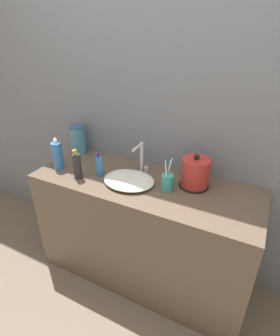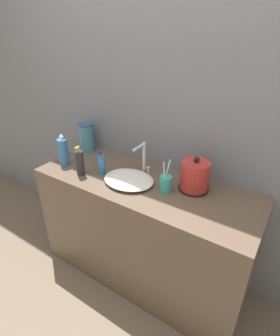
{
  "view_description": "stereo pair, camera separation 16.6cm",
  "coord_description": "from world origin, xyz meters",
  "px_view_note": "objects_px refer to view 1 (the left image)",
  "views": [
    {
      "loc": [
        0.64,
        -1.03,
        1.69
      ],
      "look_at": [
        -0.02,
        0.28,
        0.92
      ],
      "focal_mm": 28.0,
      "sensor_mm": 36.0,
      "label": 1
    },
    {
      "loc": [
        0.78,
        -0.95,
        1.69
      ],
      "look_at": [
        -0.02,
        0.28,
        0.92
      ],
      "focal_mm": 28.0,
      "sensor_mm": 36.0,
      "label": 2
    }
  ],
  "objects_px": {
    "shampoo_bottle": "(77,166)",
    "water_pitcher": "(78,140)",
    "toothbrush_cup": "(167,182)",
    "faucet": "(141,156)",
    "lotion_bottle": "(99,166)",
    "mouthwash_bottle": "(58,155)",
    "electric_kettle": "(195,174)"
  },
  "relations": [
    {
      "from": "shampoo_bottle",
      "to": "faucet",
      "type": "bearing_deg",
      "value": 37.82
    },
    {
      "from": "faucet",
      "to": "mouthwash_bottle",
      "type": "relative_size",
      "value": 0.89
    },
    {
      "from": "electric_kettle",
      "to": "water_pitcher",
      "type": "height_order",
      "value": "water_pitcher"
    },
    {
      "from": "toothbrush_cup",
      "to": "lotion_bottle",
      "type": "bearing_deg",
      "value": -174.91
    },
    {
      "from": "faucet",
      "to": "mouthwash_bottle",
      "type": "xyz_separation_m",
      "value": [
        -0.55,
        -0.22,
        -0.02
      ]
    },
    {
      "from": "faucet",
      "to": "lotion_bottle",
      "type": "bearing_deg",
      "value": -142.79
    },
    {
      "from": "toothbrush_cup",
      "to": "mouthwash_bottle",
      "type": "relative_size",
      "value": 0.89
    },
    {
      "from": "lotion_bottle",
      "to": "water_pitcher",
      "type": "xyz_separation_m",
      "value": [
        -0.36,
        0.23,
        0.04
      ]
    },
    {
      "from": "shampoo_bottle",
      "to": "water_pitcher",
      "type": "relative_size",
      "value": 0.91
    },
    {
      "from": "toothbrush_cup",
      "to": "shampoo_bottle",
      "type": "height_order",
      "value": "toothbrush_cup"
    },
    {
      "from": "electric_kettle",
      "to": "mouthwash_bottle",
      "type": "relative_size",
      "value": 0.93
    },
    {
      "from": "faucet",
      "to": "electric_kettle",
      "type": "distance_m",
      "value": 0.38
    },
    {
      "from": "faucet",
      "to": "toothbrush_cup",
      "type": "relative_size",
      "value": 1.01
    },
    {
      "from": "lotion_bottle",
      "to": "toothbrush_cup",
      "type": "bearing_deg",
      "value": 5.09
    },
    {
      "from": "mouthwash_bottle",
      "to": "shampoo_bottle",
      "type": "bearing_deg",
      "value": -12.69
    },
    {
      "from": "electric_kettle",
      "to": "mouthwash_bottle",
      "type": "xyz_separation_m",
      "value": [
        -0.93,
        -0.2,
        0.01
      ]
    },
    {
      "from": "shampoo_bottle",
      "to": "water_pitcher",
      "type": "distance_m",
      "value": 0.41
    },
    {
      "from": "lotion_bottle",
      "to": "faucet",
      "type": "bearing_deg",
      "value": 37.21
    },
    {
      "from": "faucet",
      "to": "water_pitcher",
      "type": "xyz_separation_m",
      "value": [
        -0.58,
        0.06,
        -0.01
      ]
    },
    {
      "from": "lotion_bottle",
      "to": "water_pitcher",
      "type": "height_order",
      "value": "water_pitcher"
    },
    {
      "from": "electric_kettle",
      "to": "faucet",
      "type": "bearing_deg",
      "value": 177.36
    },
    {
      "from": "faucet",
      "to": "electric_kettle",
      "type": "relative_size",
      "value": 0.96
    },
    {
      "from": "electric_kettle",
      "to": "lotion_bottle",
      "type": "height_order",
      "value": "electric_kettle"
    },
    {
      "from": "lotion_bottle",
      "to": "mouthwash_bottle",
      "type": "bearing_deg",
      "value": -172.4
    },
    {
      "from": "faucet",
      "to": "shampoo_bottle",
      "type": "xyz_separation_m",
      "value": [
        -0.34,
        -0.26,
        -0.03
      ]
    },
    {
      "from": "lotion_bottle",
      "to": "water_pitcher",
      "type": "relative_size",
      "value": 0.76
    },
    {
      "from": "lotion_bottle",
      "to": "shampoo_bottle",
      "type": "relative_size",
      "value": 0.83
    },
    {
      "from": "toothbrush_cup",
      "to": "shampoo_bottle",
      "type": "relative_size",
      "value": 1.02
    },
    {
      "from": "electric_kettle",
      "to": "toothbrush_cup",
      "type": "bearing_deg",
      "value": -140.07
    },
    {
      "from": "electric_kettle",
      "to": "mouthwash_bottle",
      "type": "bearing_deg",
      "value": -167.92
    },
    {
      "from": "mouthwash_bottle",
      "to": "electric_kettle",
      "type": "bearing_deg",
      "value": 12.08
    },
    {
      "from": "toothbrush_cup",
      "to": "lotion_bottle",
      "type": "height_order",
      "value": "toothbrush_cup"
    }
  ]
}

